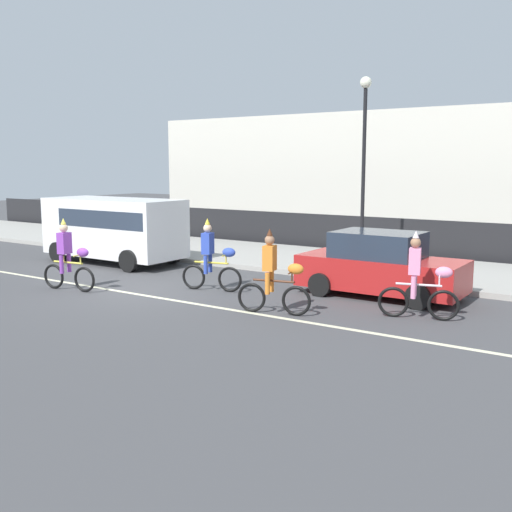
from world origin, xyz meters
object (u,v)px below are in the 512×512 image
Objects in this scene: parade_cyclist_purple at (68,259)px; parked_car_red at (380,266)px; parade_cyclist_orange at (274,277)px; parade_cyclist_cobalt at (212,259)px; street_lamp_post at (364,143)px; parked_van_white at (115,226)px; parade_cyclist_pink at (420,281)px.

parade_cyclist_purple is 0.47× the size of parked_car_red.
parked_car_red is at bearing 67.78° from parade_cyclist_orange.
street_lamp_post is at bearing 72.02° from parade_cyclist_cobalt.
parked_car_red is at bearing -59.77° from street_lamp_post.
parked_van_white is (-8.20, 2.97, 0.44)m from parade_cyclist_orange.
parade_cyclist_purple is at bearing -58.77° from parked_van_white.
parked_car_red is at bearing 28.88° from parade_cyclist_purple.
street_lamp_post reaches higher than parked_car_red.
parade_cyclist_pink is 2.30m from parked_car_red.
parade_cyclist_purple is at bearing -123.09° from street_lamp_post.
parked_car_red is at bearing 133.35° from parade_cyclist_pink.
parked_van_white reaches higher than parade_cyclist_pink.
street_lamp_post is at bearing 120.23° from parked_car_red.
parade_cyclist_cobalt and parade_cyclist_pink have the same top height.
parade_cyclist_purple is at bearing -151.12° from parked_car_red.
parade_cyclist_purple is 0.33× the size of street_lamp_post.
parade_cyclist_cobalt is (3.16, 2.08, 0.00)m from parade_cyclist_purple.
parked_van_white reaches higher than parade_cyclist_cobalt.
parked_van_white is 1.22× the size of parked_car_red.
parked_van_white is 9.45m from parked_car_red.
parade_cyclist_orange reaches higher than parked_car_red.
parade_cyclist_cobalt is 1.00× the size of parade_cyclist_orange.
parked_van_white is at bearing 160.11° from parade_cyclist_orange.
parade_cyclist_purple is at bearing -165.48° from parade_cyclist_pink.
parked_van_white is (-5.50, 1.76, 0.44)m from parade_cyclist_cobalt.
parked_van_white is (-2.33, 3.84, 0.44)m from parade_cyclist_purple.
parade_cyclist_orange is 7.49m from street_lamp_post.
parade_cyclist_orange is at bearing -82.33° from street_lamp_post.
parade_cyclist_orange is 1.00× the size of parade_cyclist_pink.
parade_cyclist_pink is 0.38× the size of parked_van_white.
street_lamp_post is (-0.91, 6.73, 3.15)m from parade_cyclist_orange.
parade_cyclist_cobalt is 0.38× the size of parked_van_white.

